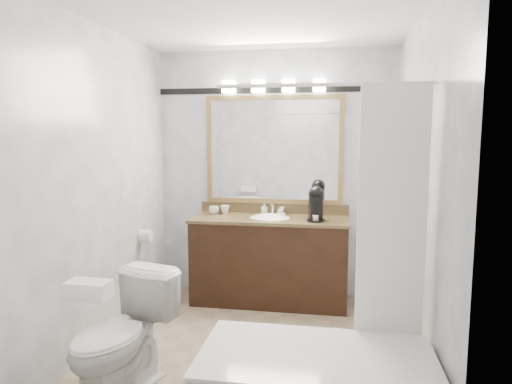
% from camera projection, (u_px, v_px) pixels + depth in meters
% --- Properties ---
extents(room, '(2.42, 2.62, 2.52)m').
position_uv_depth(room, '(252.00, 189.00, 3.41)').
color(room, gray).
rests_on(room, ground).
extents(vanity, '(1.53, 0.58, 0.97)m').
position_uv_depth(vanity, '(270.00, 258.00, 4.51)').
color(vanity, black).
rests_on(vanity, ground).
extents(mirror, '(1.40, 0.04, 1.10)m').
position_uv_depth(mirror, '(274.00, 150.00, 4.63)').
color(mirror, '#9E7C47').
rests_on(mirror, room).
extents(vanity_light_bar, '(1.02, 0.14, 0.12)m').
position_uv_depth(vanity_light_bar, '(273.00, 86.00, 4.50)').
color(vanity_light_bar, silver).
rests_on(vanity_light_bar, room).
extents(accent_stripe, '(2.40, 0.01, 0.06)m').
position_uv_depth(accent_stripe, '(274.00, 90.00, 4.57)').
color(accent_stripe, black).
rests_on(accent_stripe, room).
extents(bathtub, '(1.30, 0.75, 1.96)m').
position_uv_depth(bathtub, '(320.00, 381.00, 2.56)').
color(bathtub, white).
rests_on(bathtub, ground).
extents(tp_roll, '(0.11, 0.12, 0.12)m').
position_uv_depth(tp_roll, '(146.00, 236.00, 4.32)').
color(tp_roll, white).
rests_on(tp_roll, room).
extents(toilet, '(0.62, 0.84, 0.77)m').
position_uv_depth(toilet, '(121.00, 337.00, 2.88)').
color(toilet, white).
rests_on(toilet, ground).
extents(tissue_box, '(0.24, 0.14, 0.10)m').
position_uv_depth(tissue_box, '(89.00, 290.00, 2.48)').
color(tissue_box, white).
rests_on(tissue_box, toilet).
extents(coffee_maker, '(0.17, 0.21, 0.32)m').
position_uv_depth(coffee_maker, '(316.00, 203.00, 4.29)').
color(coffee_maker, black).
rests_on(coffee_maker, vanity).
extents(cup_left, '(0.13, 0.13, 0.08)m').
position_uv_depth(cup_left, '(214.00, 210.00, 4.66)').
color(cup_left, white).
rests_on(cup_left, vanity).
extents(cup_right, '(0.12, 0.12, 0.08)m').
position_uv_depth(cup_right, '(225.00, 210.00, 4.67)').
color(cup_right, white).
rests_on(cup_right, vanity).
extents(soap_bottle_a, '(0.06, 0.06, 0.11)m').
position_uv_depth(soap_bottle_a, '(264.00, 209.00, 4.65)').
color(soap_bottle_a, white).
rests_on(soap_bottle_a, vanity).
extents(soap_bottle_b, '(0.07, 0.07, 0.07)m').
position_uv_depth(soap_bottle_b, '(280.00, 211.00, 4.64)').
color(soap_bottle_b, white).
rests_on(soap_bottle_b, vanity).
extents(soap_bar, '(0.09, 0.07, 0.02)m').
position_uv_depth(soap_bar, '(281.00, 215.00, 4.55)').
color(soap_bar, beige).
rests_on(soap_bar, vanity).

